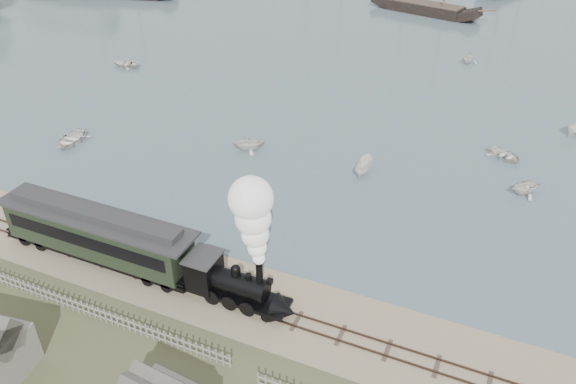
% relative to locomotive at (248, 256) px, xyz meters
% --- Properties ---
extents(ground, '(600.00, 600.00, 0.00)m').
position_rel_locomotive_xyz_m(ground, '(-1.70, 2.00, -4.35)').
color(ground, tan).
rests_on(ground, ground).
extents(rail_track, '(120.00, 1.80, 0.16)m').
position_rel_locomotive_xyz_m(rail_track, '(-1.70, 0.00, -4.31)').
color(rail_track, '#3C2A21').
rests_on(rail_track, ground).
extents(picket_fence_west, '(19.00, 0.10, 1.20)m').
position_rel_locomotive_xyz_m(picket_fence_west, '(-8.20, -5.00, -4.35)').
color(picket_fence_west, gray).
rests_on(picket_fence_west, ground).
extents(locomotive, '(7.56, 2.82, 9.43)m').
position_rel_locomotive_xyz_m(locomotive, '(0.00, 0.00, 0.00)').
color(locomotive, black).
rests_on(locomotive, ground).
extents(passenger_coach, '(15.64, 3.02, 3.80)m').
position_rel_locomotive_xyz_m(passenger_coach, '(-12.17, 0.00, -1.97)').
color(passenger_coach, black).
rests_on(passenger_coach, ground).
extents(beached_dinghy, '(4.27, 5.10, 0.91)m').
position_rel_locomotive_xyz_m(beached_dinghy, '(-20.37, 1.84, -3.90)').
color(beached_dinghy, white).
rests_on(beached_dinghy, ground).
extents(rowboat_0, '(4.81, 3.83, 0.89)m').
position_rel_locomotive_xyz_m(rowboat_0, '(-26.94, 13.22, -3.84)').
color(rowboat_0, white).
rests_on(rowboat_0, harbor_water).
extents(rowboat_1, '(3.94, 4.09, 1.66)m').
position_rel_locomotive_xyz_m(rowboat_1, '(-9.90, 19.15, -3.46)').
color(rowboat_1, white).
rests_on(rowboat_1, harbor_water).
extents(rowboat_2, '(3.21, 1.24, 1.23)m').
position_rel_locomotive_xyz_m(rowboat_2, '(1.67, 19.50, -3.67)').
color(rowboat_2, white).
rests_on(rowboat_2, harbor_water).
extents(rowboat_3, '(4.01, 4.32, 0.73)m').
position_rel_locomotive_xyz_m(rowboat_3, '(13.28, 27.55, -3.92)').
color(rowboat_3, white).
rests_on(rowboat_3, harbor_water).
extents(rowboat_4, '(3.79, 3.83, 1.53)m').
position_rel_locomotive_xyz_m(rowboat_4, '(15.53, 21.77, -3.52)').
color(rowboat_4, white).
rests_on(rowboat_4, harbor_water).
extents(rowboat_6, '(2.98, 4.04, 0.81)m').
position_rel_locomotive_xyz_m(rowboat_6, '(-35.41, 33.12, -3.89)').
color(rowboat_6, white).
rests_on(rowboat_6, harbor_water).
extents(rowboat_7, '(3.41, 3.07, 1.60)m').
position_rel_locomotive_xyz_m(rowboat_7, '(6.04, 52.94, -3.49)').
color(rowboat_7, white).
rests_on(rowboat_7, harbor_water).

